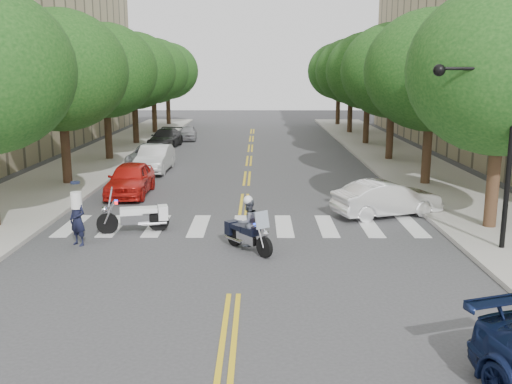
{
  "coord_description": "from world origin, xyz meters",
  "views": [
    {
      "loc": [
        0.64,
        -13.54,
        5.51
      ],
      "look_at": [
        0.53,
        6.36,
        1.3
      ],
      "focal_mm": 40.0,
      "sensor_mm": 36.0,
      "label": 1
    }
  ],
  "objects_px": {
    "motorcycle_police": "(247,226)",
    "officer_standing": "(78,220)",
    "motorcycle_parked": "(140,216)",
    "convertible": "(387,198)"
  },
  "relations": [
    {
      "from": "motorcycle_parked",
      "to": "motorcycle_police",
      "type": "bearing_deg",
      "value": -132.67
    },
    {
      "from": "motorcycle_police",
      "to": "motorcycle_parked",
      "type": "distance_m",
      "value": 4.36
    },
    {
      "from": "motorcycle_police",
      "to": "officer_standing",
      "type": "xyz_separation_m",
      "value": [
        -5.47,
        0.56,
        0.05
      ]
    },
    {
      "from": "officer_standing",
      "to": "convertible",
      "type": "distance_m",
      "value": 11.47
    },
    {
      "from": "motorcycle_parked",
      "to": "officer_standing",
      "type": "relative_size",
      "value": 1.45
    },
    {
      "from": "motorcycle_police",
      "to": "convertible",
      "type": "distance_m",
      "value": 6.92
    },
    {
      "from": "motorcycle_police",
      "to": "motorcycle_parked",
      "type": "bearing_deg",
      "value": -66.95
    },
    {
      "from": "motorcycle_police",
      "to": "motorcycle_parked",
      "type": "height_order",
      "value": "motorcycle_police"
    },
    {
      "from": "officer_standing",
      "to": "convertible",
      "type": "xyz_separation_m",
      "value": [
        10.8,
        3.86,
        -0.15
      ]
    },
    {
      "from": "motorcycle_parked",
      "to": "officer_standing",
      "type": "height_order",
      "value": "officer_standing"
    }
  ]
}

